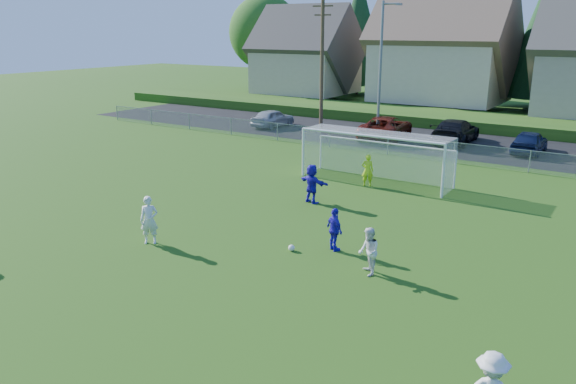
# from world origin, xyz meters

# --- Properties ---
(ground) EXTENTS (160.00, 160.00, 0.00)m
(ground) POSITION_xyz_m (0.00, 0.00, 0.00)
(ground) COLOR #193D0C
(ground) RESTS_ON ground
(asphalt_lot) EXTENTS (60.00, 60.00, 0.00)m
(asphalt_lot) POSITION_xyz_m (0.00, 27.50, 0.01)
(asphalt_lot) COLOR black
(asphalt_lot) RESTS_ON ground
(grass_embankment) EXTENTS (70.00, 6.00, 0.80)m
(grass_embankment) POSITION_xyz_m (0.00, 35.00, 0.40)
(grass_embankment) COLOR #1E420F
(grass_embankment) RESTS_ON ground
(soccer_ball) EXTENTS (0.22, 0.22, 0.22)m
(soccer_ball) POSITION_xyz_m (1.40, 6.07, 0.11)
(soccer_ball) COLOR white
(soccer_ball) RESTS_ON ground
(player_white_a) EXTENTS (0.75, 0.70, 1.72)m
(player_white_a) POSITION_xyz_m (-3.16, 3.95, 0.86)
(player_white_a) COLOR silver
(player_white_a) RESTS_ON ground
(player_white_b) EXTENTS (0.90, 0.93, 1.50)m
(player_white_b) POSITION_xyz_m (4.41, 5.77, 0.75)
(player_white_b) COLOR silver
(player_white_b) RESTS_ON ground
(player_blue_a) EXTENTS (0.95, 0.77, 1.51)m
(player_blue_a) POSITION_xyz_m (2.60, 6.91, 0.76)
(player_blue_a) COLOR #2113B3
(player_blue_a) RESTS_ON ground
(player_blue_b) EXTENTS (1.66, 0.89, 1.71)m
(player_blue_b) POSITION_xyz_m (-0.86, 11.21, 0.85)
(player_blue_b) COLOR #2113B3
(player_blue_b) RESTS_ON ground
(goalkeeper) EXTENTS (0.67, 0.57, 1.55)m
(goalkeeper) POSITION_xyz_m (-0.00, 14.97, 0.78)
(goalkeeper) COLOR #B9EA1B
(goalkeeper) RESTS_ON ground
(car_a) EXTENTS (1.84, 4.09, 1.36)m
(car_a) POSITION_xyz_m (-13.41, 26.37, 0.68)
(car_a) COLOR #A0A3A8
(car_a) RESTS_ON ground
(car_c) EXTENTS (3.29, 5.94, 1.57)m
(car_c) POSITION_xyz_m (-4.12, 26.50, 0.79)
(car_c) COLOR #5D150A
(car_c) RESTS_ON ground
(car_d) EXTENTS (2.49, 5.57, 1.59)m
(car_d) POSITION_xyz_m (0.27, 27.77, 0.79)
(car_d) COLOR black
(car_d) RESTS_ON ground
(car_e) EXTENTS (1.65, 4.09, 1.39)m
(car_e) POSITION_xyz_m (5.01, 27.10, 0.70)
(car_e) COLOR #111B3D
(car_e) RESTS_ON ground
(soccer_goal) EXTENTS (7.42, 1.90, 2.50)m
(soccer_goal) POSITION_xyz_m (0.00, 16.05, 1.63)
(soccer_goal) COLOR white
(soccer_goal) RESTS_ON ground
(chainlink_fence) EXTENTS (52.06, 0.06, 1.20)m
(chainlink_fence) POSITION_xyz_m (0.00, 22.00, 0.63)
(chainlink_fence) COLOR gray
(chainlink_fence) RESTS_ON ground
(streetlight) EXTENTS (1.38, 0.18, 9.00)m
(streetlight) POSITION_xyz_m (-4.45, 26.00, 4.84)
(streetlight) COLOR slate
(streetlight) RESTS_ON ground
(utility_pole) EXTENTS (1.60, 0.26, 10.00)m
(utility_pole) POSITION_xyz_m (-9.50, 27.00, 5.15)
(utility_pole) COLOR #473321
(utility_pole) RESTS_ON ground
(houses_row) EXTENTS (53.90, 11.45, 13.27)m
(houses_row) POSITION_xyz_m (1.97, 42.46, 7.33)
(houses_row) COLOR tan
(houses_row) RESTS_ON ground
(tree_row) EXTENTS (65.98, 12.36, 13.80)m
(tree_row) POSITION_xyz_m (1.04, 48.74, 6.91)
(tree_row) COLOR #382616
(tree_row) RESTS_ON ground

